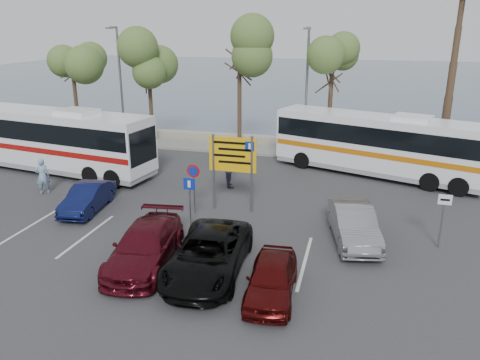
% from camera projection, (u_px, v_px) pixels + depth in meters
% --- Properties ---
extents(ground, '(120.00, 120.00, 0.00)m').
position_uv_depth(ground, '(189.00, 236.00, 19.24)').
color(ground, '#353537').
rests_on(ground, ground).
extents(kerb_strip, '(44.00, 2.40, 0.15)m').
position_uv_depth(kerb_strip, '(261.00, 150.00, 32.07)').
color(kerb_strip, gray).
rests_on(kerb_strip, ground).
extents(seawall, '(48.00, 0.80, 0.60)m').
position_uv_depth(seawall, '(267.00, 140.00, 33.83)').
color(seawall, gray).
rests_on(seawall, ground).
extents(sea, '(140.00, 140.00, 0.00)m').
position_uv_depth(sea, '(322.00, 79.00, 74.32)').
color(sea, '#45596F').
rests_on(sea, ground).
extents(tree_far_left, '(3.20, 3.20, 7.60)m').
position_uv_depth(tree_far_left, '(71.00, 53.00, 33.44)').
color(tree_far_left, '#382619').
rests_on(tree_far_left, kerb_strip).
extents(tree_left, '(3.20, 3.20, 7.20)m').
position_uv_depth(tree_left, '(148.00, 59.00, 32.11)').
color(tree_left, '#382619').
rests_on(tree_left, kerb_strip).
extents(tree_mid, '(3.20, 3.20, 8.00)m').
position_uv_depth(tree_mid, '(239.00, 51.00, 30.35)').
color(tree_mid, '#382619').
rests_on(tree_mid, kerb_strip).
extents(tree_right, '(3.20, 3.20, 7.40)m').
position_uv_depth(tree_right, '(333.00, 60.00, 29.07)').
color(tree_right, '#382619').
rests_on(tree_right, kerb_strip).
extents(street_lamp_left, '(0.45, 1.15, 8.01)m').
position_uv_depth(street_lamp_left, '(120.00, 80.00, 32.59)').
color(street_lamp_left, slate).
rests_on(street_lamp_left, kerb_strip).
extents(street_lamp_right, '(0.45, 1.15, 8.01)m').
position_uv_depth(street_lamp_right, '(306.00, 86.00, 29.48)').
color(street_lamp_right, slate).
rests_on(street_lamp_right, kerb_strip).
extents(direction_sign, '(2.20, 0.12, 3.60)m').
position_uv_depth(direction_sign, '(233.00, 160.00, 21.17)').
color(direction_sign, slate).
rests_on(direction_sign, ground).
extents(sign_no_stop, '(0.60, 0.08, 2.35)m').
position_uv_depth(sign_no_stop, '(194.00, 181.00, 21.08)').
color(sign_no_stop, slate).
rests_on(sign_no_stop, ground).
extents(sign_parking, '(0.50, 0.07, 2.25)m').
position_uv_depth(sign_parking, '(190.00, 196.00, 19.55)').
color(sign_parking, slate).
rests_on(sign_parking, ground).
extents(sign_taxi, '(0.50, 0.07, 2.20)m').
position_uv_depth(sign_taxi, '(443.00, 214.00, 17.82)').
color(sign_taxi, slate).
rests_on(sign_taxi, ground).
extents(lane_markings, '(12.02, 4.20, 0.01)m').
position_uv_depth(lane_markings, '(153.00, 243.00, 18.60)').
color(lane_markings, silver).
rests_on(lane_markings, ground).
extents(coach_bus_left, '(12.49, 4.49, 3.81)m').
position_uv_depth(coach_bus_left, '(56.00, 142.00, 27.18)').
color(coach_bus_left, white).
rests_on(coach_bus_left, ground).
extents(coach_bus_right, '(11.85, 6.17, 3.64)m').
position_uv_depth(coach_bus_right, '(377.00, 146.00, 26.55)').
color(coach_bus_right, white).
rests_on(coach_bus_right, ground).
extents(car_blue, '(1.77, 3.90, 1.24)m').
position_uv_depth(car_blue, '(88.00, 198.00, 21.75)').
color(car_blue, '#0E1545').
rests_on(car_blue, ground).
extents(car_maroon, '(2.60, 5.12, 1.42)m').
position_uv_depth(car_maroon, '(145.00, 246.00, 16.79)').
color(car_maroon, '#520D19').
rests_on(car_maroon, ground).
extents(car_red, '(1.74, 3.80, 1.26)m').
position_uv_depth(car_red, '(272.00, 278.00, 14.84)').
color(car_red, '#480A0A').
rests_on(car_red, ground).
extents(suv_black, '(2.70, 5.33, 1.45)m').
position_uv_depth(suv_black, '(208.00, 254.00, 16.17)').
color(suv_black, black).
rests_on(suv_black, ground).
extents(car_silver_b, '(2.42, 4.60, 1.44)m').
position_uv_depth(car_silver_b, '(354.00, 224.00, 18.62)').
color(car_silver_b, gray).
rests_on(car_silver_b, ground).
extents(pedestrian_near, '(0.81, 0.76, 1.87)m').
position_uv_depth(pedestrian_near, '(42.00, 176.00, 23.81)').
color(pedestrian_near, '#829EBE').
rests_on(pedestrian_near, ground).
extents(pedestrian_far, '(1.02, 1.13, 1.92)m').
position_uv_depth(pedestrian_far, '(231.00, 169.00, 24.91)').
color(pedestrian_far, '#32344B').
rests_on(pedestrian_far, ground).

